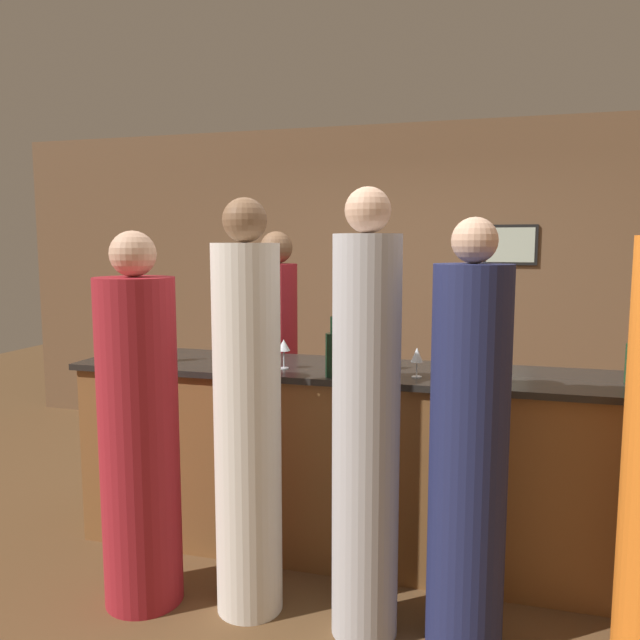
# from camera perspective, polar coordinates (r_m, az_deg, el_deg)

# --- Properties ---
(ground_plane) EXTENTS (14.00, 14.00, 0.00)m
(ground_plane) POSITION_cam_1_polar(r_m,az_deg,el_deg) (3.82, 4.42, -20.45)
(ground_plane) COLOR brown
(back_wall) EXTENTS (8.00, 0.08, 2.80)m
(back_wall) POSITION_cam_1_polar(r_m,az_deg,el_deg) (5.62, 9.10, 3.24)
(back_wall) COLOR brown
(back_wall) RESTS_ON ground_plane
(bar_counter) EXTENTS (3.39, 0.67, 1.07)m
(bar_counter) POSITION_cam_1_polar(r_m,az_deg,el_deg) (3.60, 4.51, -12.83)
(bar_counter) COLOR brown
(bar_counter) RESTS_ON ground_plane
(bartender) EXTENTS (0.28, 0.28, 1.84)m
(bartender) POSITION_cam_1_polar(r_m,az_deg,el_deg) (4.35, -3.91, -4.66)
(bartender) COLOR maroon
(bartender) RESTS_ON ground_plane
(guest_0) EXTENTS (0.38, 0.38, 1.82)m
(guest_0) POSITION_cam_1_polar(r_m,az_deg,el_deg) (3.18, -16.19, -10.10)
(guest_0) COLOR maroon
(guest_0) RESTS_ON ground_plane
(guest_1) EXTENTS (0.30, 0.30, 2.00)m
(guest_1) POSITION_cam_1_polar(r_m,az_deg,el_deg) (2.79, 4.22, -9.99)
(guest_1) COLOR #B2B2B7
(guest_1) RESTS_ON ground_plane
(guest_2) EXTENTS (0.32, 0.32, 1.97)m
(guest_2) POSITION_cam_1_polar(r_m,az_deg,el_deg) (2.98, -6.64, -9.26)
(guest_2) COLOR silver
(guest_2) RESTS_ON ground_plane
(guest_4) EXTENTS (0.33, 0.33, 1.87)m
(guest_4) POSITION_cam_1_polar(r_m,az_deg,el_deg) (2.80, 13.41, -11.64)
(guest_4) COLOR #1E234C
(guest_4) RESTS_ON ground_plane
(wine_bottle_0) EXTENTS (0.08, 0.08, 0.28)m
(wine_bottle_0) POSITION_cam_1_polar(r_m,az_deg,el_deg) (3.45, 26.73, -3.46)
(wine_bottle_0) COLOR #19381E
(wine_bottle_0) RESTS_ON bar_counter
(wine_bottle_1) EXTENTS (0.07, 0.07, 0.29)m
(wine_bottle_1) POSITION_cam_1_polar(r_m,az_deg,el_deg) (3.75, -15.44, -1.98)
(wine_bottle_1) COLOR black
(wine_bottle_1) RESTS_ON bar_counter
(wine_bottle_2) EXTENTS (0.08, 0.08, 0.32)m
(wine_bottle_2) POSITION_cam_1_polar(r_m,az_deg,el_deg) (3.23, 1.16, -3.11)
(wine_bottle_2) COLOR black
(wine_bottle_2) RESTS_ON bar_counter
(wine_glass_0) EXTENTS (0.08, 0.08, 0.17)m
(wine_glass_0) POSITION_cam_1_polar(r_m,az_deg,el_deg) (3.92, -19.22, -1.58)
(wine_glass_0) COLOR silver
(wine_glass_0) RESTS_ON bar_counter
(wine_glass_1) EXTENTS (0.08, 0.08, 0.18)m
(wine_glass_1) POSITION_cam_1_polar(r_m,az_deg,el_deg) (3.17, 3.24, -2.97)
(wine_glass_1) COLOR silver
(wine_glass_1) RESTS_ON bar_counter
(wine_glass_2) EXTENTS (0.06, 0.06, 0.16)m
(wine_glass_2) POSITION_cam_1_polar(r_m,az_deg,el_deg) (3.25, 8.86, -3.25)
(wine_glass_2) COLOR silver
(wine_glass_2) RESTS_ON bar_counter
(wine_glass_3) EXTENTS (0.07, 0.07, 0.16)m
(wine_glass_3) POSITION_cam_1_polar(r_m,az_deg,el_deg) (3.44, -3.33, -2.40)
(wine_glass_3) COLOR silver
(wine_glass_3) RESTS_ON bar_counter
(wine_glass_4) EXTENTS (0.06, 0.06, 0.18)m
(wine_glass_4) POSITION_cam_1_polar(r_m,az_deg,el_deg) (3.70, -8.40, -1.62)
(wine_glass_4) COLOR silver
(wine_glass_4) RESTS_ON bar_counter
(wine_glass_5) EXTENTS (0.08, 0.08, 0.18)m
(wine_glass_5) POSITION_cam_1_polar(r_m,az_deg,el_deg) (3.45, -9.15, -2.28)
(wine_glass_5) COLOR silver
(wine_glass_5) RESTS_ON bar_counter
(wine_glass_6) EXTENTS (0.07, 0.07, 0.17)m
(wine_glass_6) POSITION_cam_1_polar(r_m,az_deg,el_deg) (3.42, 5.85, -2.45)
(wine_glass_6) COLOR silver
(wine_glass_6) RESTS_ON bar_counter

